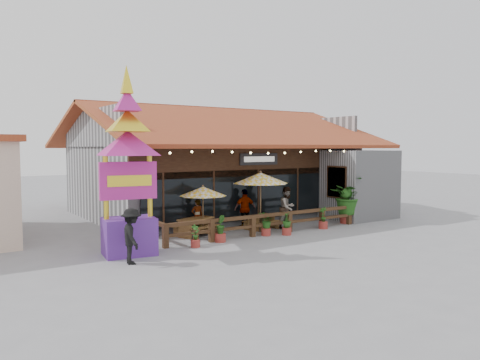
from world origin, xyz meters
TOP-DOWN VIEW (x-y plane):
  - ground at (0.00, 0.00)m, footprint 100.00×100.00m
  - restaurant_building at (0.26, 6.61)m, footprint 15.50×14.73m
  - patio_railing at (-2.25, -0.27)m, footprint 10.00×2.60m
  - umbrella_left at (-4.10, 0.89)m, footprint 2.51×2.51m
  - umbrella_right at (-1.24, 0.66)m, footprint 3.25×3.25m
  - picnic_table_left at (-4.40, 1.01)m, footprint 1.98×1.86m
  - picnic_table_right at (-1.11, 0.74)m, footprint 1.66×1.53m
  - thai_sign_tower at (-8.01, -0.77)m, footprint 2.95×2.95m
  - tropical_plant at (3.44, -0.21)m, footprint 2.10×1.99m
  - diner_a at (-4.09, 1.43)m, footprint 0.56×0.37m
  - diner_b at (0.07, 0.32)m, footprint 1.09×0.94m
  - diner_c at (-1.54, 1.46)m, footprint 1.12×0.59m
  - pedestrian at (-8.41, -2.05)m, footprint 0.85×1.26m
  - planter_a at (-5.50, -1.00)m, footprint 0.36×0.36m
  - planter_b at (-4.21, -0.68)m, footprint 0.45×0.49m
  - planter_c at (-1.88, -0.62)m, footprint 0.64×0.57m
  - planter_d at (-1.06, -1.00)m, footprint 0.52×0.52m
  - planter_e at (1.35, -0.73)m, footprint 0.42×0.42m

SIDE VIEW (x-z plane):
  - ground at x=0.00m, z-range 0.00..0.00m
  - planter_a at x=-5.50m, z-range -0.07..0.80m
  - planter_e at x=1.35m, z-range -0.08..0.94m
  - picnic_table_right at x=-1.11m, z-range 0.12..0.78m
  - planter_d at x=-1.06m, z-range -0.02..0.97m
  - planter_b at x=-4.21m, z-range -0.05..1.02m
  - picnic_table_left at x=-4.40m, z-range 0.13..0.90m
  - planter_c at x=-1.88m, z-range 0.06..1.03m
  - patio_railing at x=-2.25m, z-range 0.15..1.07m
  - diner_a at x=-4.09m, z-range 0.00..1.52m
  - pedestrian at x=-8.41m, z-range 0.00..1.82m
  - diner_c at x=-1.54m, z-range 0.00..1.83m
  - diner_b at x=0.07m, z-range 0.00..1.93m
  - tropical_plant at x=3.44m, z-range 0.17..2.47m
  - umbrella_left at x=-4.10m, z-range 0.81..2.97m
  - restaurant_building at x=0.26m, z-range -0.84..5.25m
  - umbrella_right at x=-1.24m, z-range 1.01..3.71m
  - thai_sign_tower at x=-8.01m, z-range 0.20..7.28m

